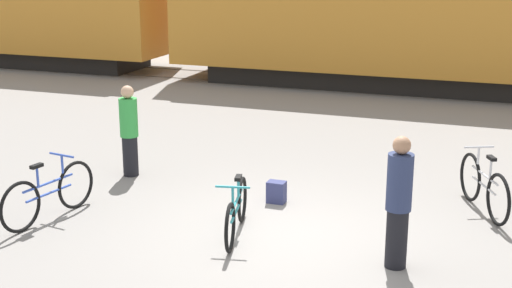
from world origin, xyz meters
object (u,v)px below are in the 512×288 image
(bicycle_teal, at_px, (236,211))
(person_in_green, at_px, (129,131))
(bicycle_blue, at_px, (49,194))
(backpack, at_px, (276,192))
(person_in_navy, at_px, (399,202))
(bicycle_silver, at_px, (484,186))

(bicycle_teal, height_order, person_in_green, person_in_green)
(bicycle_blue, height_order, person_in_green, person_in_green)
(backpack, bearing_deg, bicycle_teal, -93.90)
(person_in_green, distance_m, person_in_navy, 5.38)
(bicycle_teal, relative_size, person_in_navy, 1.02)
(person_in_green, bearing_deg, bicycle_blue, -138.83)
(bicycle_teal, xyz_separation_m, bicycle_blue, (-2.77, -0.37, 0.04))
(bicycle_silver, distance_m, backpack, 3.11)
(bicycle_silver, distance_m, bicycle_blue, 6.40)
(bicycle_blue, distance_m, person_in_navy, 5.02)
(bicycle_blue, distance_m, person_in_green, 2.28)
(bicycle_teal, height_order, backpack, bicycle_teal)
(person_in_green, bearing_deg, backpack, -56.32)
(bicycle_teal, height_order, bicycle_silver, bicycle_silver)
(person_in_navy, bearing_deg, bicycle_teal, 179.50)
(person_in_navy, xyz_separation_m, backpack, (-2.13, 1.69, -0.68))
(bicycle_silver, relative_size, backpack, 4.85)
(bicycle_blue, bearing_deg, bicycle_teal, 7.63)
(bicycle_teal, xyz_separation_m, bicycle_silver, (3.13, 2.12, 0.05))
(bicycle_silver, xyz_separation_m, person_in_navy, (-0.90, -2.36, 0.45))
(bicycle_silver, xyz_separation_m, person_in_green, (-5.85, -0.24, 0.40))
(bicycle_blue, height_order, backpack, bicycle_blue)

